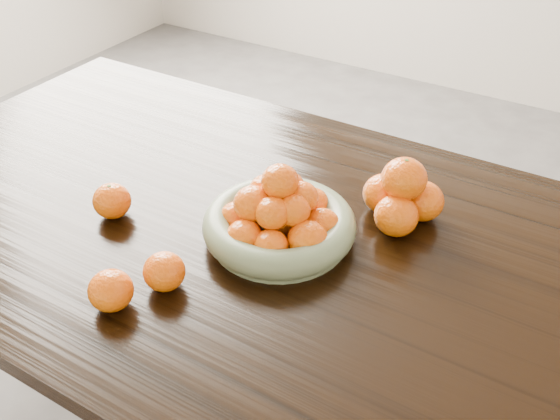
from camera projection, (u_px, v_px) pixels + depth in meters
The scene contains 6 objects.
dining_table at pixel (289, 273), 1.29m from camera, with size 2.00×1.00×0.75m.
fruit_bowl at pixel (279, 219), 1.22m from camera, with size 0.30×0.30×0.17m.
orange_pyramid at pixel (402, 197), 1.26m from camera, with size 0.17×0.16×0.14m.
loose_orange_0 at pixel (112, 201), 1.28m from camera, with size 0.08×0.08×0.07m, color #E45F06.
loose_orange_1 at pixel (111, 290), 1.07m from camera, with size 0.08×0.08×0.07m, color #E45F06.
loose_orange_2 at pixel (164, 272), 1.11m from camera, with size 0.08×0.08×0.07m, color #E45F06.
Camera 1 is at (0.49, -0.84, 1.52)m, focal length 40.00 mm.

